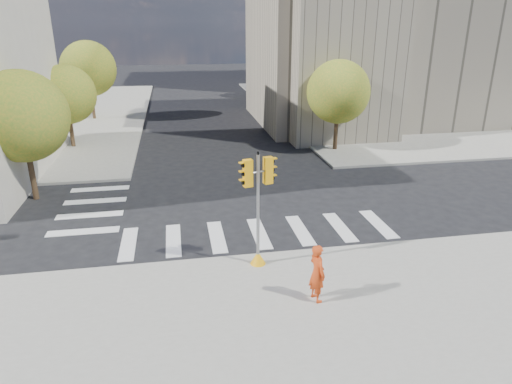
# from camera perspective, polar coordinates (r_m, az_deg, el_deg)

# --- Properties ---
(ground) EXTENTS (160.00, 160.00, 0.00)m
(ground) POSITION_cam_1_polar(r_m,az_deg,el_deg) (21.26, -0.33, -2.87)
(ground) COLOR black
(ground) RESTS_ON ground
(sidewalk_far_right) EXTENTS (28.00, 40.00, 0.15)m
(sidewalk_far_right) POSITION_cam_1_polar(r_m,az_deg,el_deg) (51.57, 17.11, 10.34)
(sidewalk_far_right) COLOR gray
(sidewalk_far_right) RESTS_ON ground
(civic_building) EXTENTS (26.00, 16.00, 19.39)m
(civic_building) POSITION_cam_1_polar(r_m,az_deg,el_deg) (42.77, 16.90, 18.15)
(civic_building) COLOR gray
(civic_building) RESTS_ON ground
(tree_lw_near) EXTENTS (4.40, 4.40, 6.41)m
(tree_lw_near) POSITION_cam_1_polar(r_m,az_deg,el_deg) (24.65, -27.25, 8.39)
(tree_lw_near) COLOR #382616
(tree_lw_near) RESTS_ON ground
(tree_lw_mid) EXTENTS (4.00, 4.00, 5.77)m
(tree_lw_mid) POSITION_cam_1_polar(r_m,az_deg,el_deg) (34.29, -22.64, 11.17)
(tree_lw_mid) COLOR #382616
(tree_lw_mid) RESTS_ON ground
(tree_lw_far) EXTENTS (4.80, 4.80, 6.95)m
(tree_lw_far) POSITION_cam_1_polar(r_m,az_deg,el_deg) (43.97, -20.22, 14.26)
(tree_lw_far) COLOR #382616
(tree_lw_far) RESTS_ON ground
(tree_re_near) EXTENTS (4.20, 4.20, 6.16)m
(tree_re_near) POSITION_cam_1_polar(r_m,az_deg,el_deg) (31.47, 10.26, 12.21)
(tree_re_near) COLOR #382616
(tree_re_near) RESTS_ON ground
(tree_re_mid) EXTENTS (4.60, 4.60, 6.66)m
(tree_re_mid) POSITION_cam_1_polar(r_m,az_deg,el_deg) (42.81, 4.63, 15.02)
(tree_re_mid) COLOR #382616
(tree_re_mid) RESTS_ON ground
(tree_re_far) EXTENTS (4.00, 4.00, 5.88)m
(tree_re_far) POSITION_cam_1_polar(r_m,az_deg,el_deg) (54.50, 1.31, 15.75)
(tree_re_far) COLOR #382616
(tree_re_far) RESTS_ON ground
(lamp_near) EXTENTS (0.35, 0.18, 8.11)m
(lamp_near) POSITION_cam_1_polar(r_m,az_deg,el_deg) (35.31, 8.83, 14.04)
(lamp_near) COLOR black
(lamp_near) RESTS_ON sidewalk_far_right
(lamp_far) EXTENTS (0.35, 0.18, 8.11)m
(lamp_far) POSITION_cam_1_polar(r_m,az_deg,el_deg) (48.71, 3.38, 15.98)
(lamp_far) COLOR black
(lamp_far) RESTS_ON sidewalk_far_right
(traffic_signal) EXTENTS (1.08, 0.56, 4.24)m
(traffic_signal) POSITION_cam_1_polar(r_m,az_deg,el_deg) (16.07, 0.25, -3.39)
(traffic_signal) COLOR #F4A70C
(traffic_signal) RESTS_ON sidewalk_near
(photographer) EXTENTS (0.63, 0.80, 1.92)m
(photographer) POSITION_cam_1_polar(r_m,az_deg,el_deg) (14.54, 7.64, -10.00)
(photographer) COLOR #C53C12
(photographer) RESTS_ON sidewalk_near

